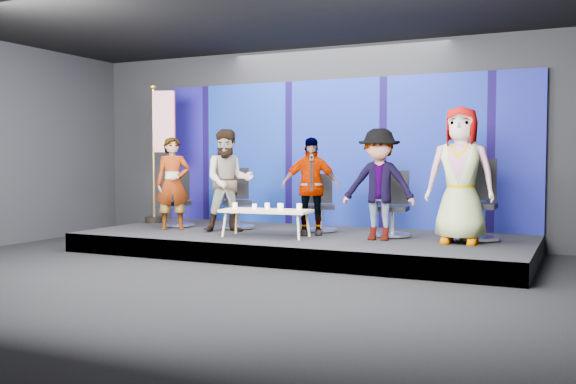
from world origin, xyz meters
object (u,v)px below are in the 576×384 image
panelist_c (310,186)px  chair_e (477,214)px  mug_b (254,207)px  panelist_b (229,181)px  chair_a (179,209)px  chair_b (237,209)px  chair_c (321,213)px  mug_a (235,206)px  mug_c (267,206)px  chair_d (393,215)px  mug_d (280,207)px  panelist_e (460,175)px  coffee_table (266,212)px  flag_stand (160,149)px  mug_e (299,207)px  panelist_a (173,184)px  panelist_d (379,184)px

panelist_c → chair_e: size_ratio=1.28×
mug_b → panelist_b: bearing=149.8°
chair_a → chair_b: size_ratio=0.93×
chair_c → mug_a: chair_c is taller
chair_b → panelist_b: 0.71m
chair_e → mug_c: bearing=-166.3°
mug_b → chair_d: bearing=25.5°
panelist_c → mug_d: 0.70m
panelist_e → chair_e: bearing=69.2°
coffee_table → panelist_e: bearing=9.4°
mug_d → flag_stand: flag_stand is taller
chair_b → mug_e: (1.47, -0.69, 0.13)m
panelist_e → mug_d: size_ratio=18.14×
panelist_a → chair_d: size_ratio=1.54×
panelist_e → flag_stand: bearing=172.0°
panelist_b → mug_b: size_ratio=19.53×
chair_c → coffee_table: chair_c is taller
panelist_b → mug_e: bearing=-42.5°
mug_b → coffee_table: bearing=20.1°
panelist_c → mug_d: size_ratio=14.38×
mug_a → panelist_a: bearing=168.8°
panelist_e → mug_a: bearing=-173.2°
mug_c → chair_c: bearing=60.3°
panelist_e → mug_a: 3.43m
coffee_table → mug_a: mug_a is taller
mug_d → coffee_table: bearing=170.9°
chair_c → chair_d: size_ratio=0.93×
chair_c → chair_d: bearing=-32.5°
panelist_b → chair_c: 1.60m
chair_a → mug_b: chair_a is taller
panelist_c → mug_b: size_ratio=17.83×
panelist_b → mug_c: panelist_b is taller
mug_b → mug_e: (0.66, 0.20, 0.01)m
panelist_d → mug_c: (-1.71, -0.24, -0.35)m
chair_c → panelist_e: (2.34, -0.57, 0.65)m
panelist_a → panelist_b: 1.03m
chair_e → mug_c: 3.14m
chair_a → panelist_a: panelist_a is taller
chair_a → chair_e: bearing=-33.9°
panelist_a → coffee_table: size_ratio=1.10×
chair_c → chair_e: size_ratio=0.79×
chair_b → mug_c: size_ratio=11.02×
panelist_c → mug_a: 1.22m
mug_b → mug_d: mug_d is taller
panelist_a → mug_b: size_ratio=18.14×
chair_a → mug_c: bearing=-52.5°
mug_b → mug_d: (0.43, 0.02, 0.01)m
panelist_d → panelist_b: bearing=174.5°
chair_b → mug_d: bearing=-68.9°
panelist_e → mug_d: bearing=-170.3°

